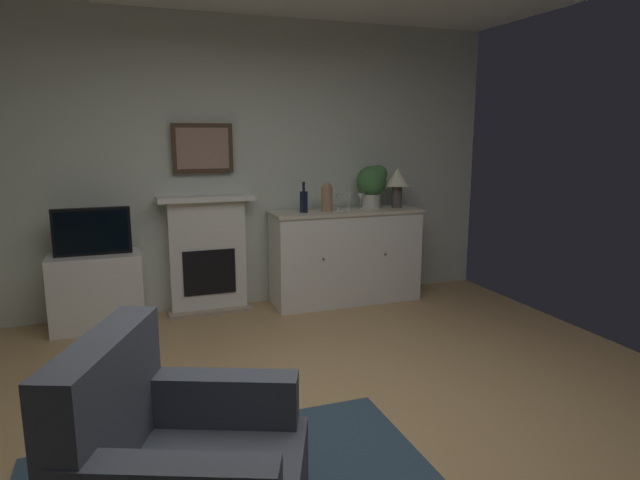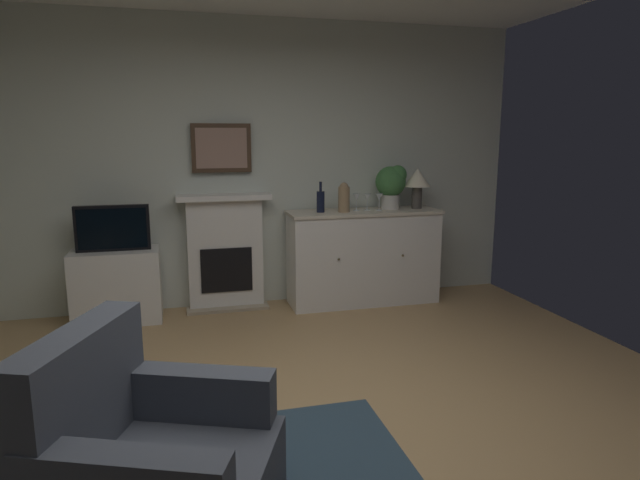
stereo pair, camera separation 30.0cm
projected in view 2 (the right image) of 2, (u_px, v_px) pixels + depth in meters
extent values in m
cube|color=tan|center=(335.00, 456.00, 2.95)|extent=(5.24, 5.54, 0.10)
cube|color=silver|center=(256.00, 165.00, 5.28)|extent=(5.24, 0.06, 2.72)
cube|color=white|center=(225.00, 254.00, 5.24)|extent=(0.70, 0.18, 1.05)
cube|color=tan|center=(228.00, 308.00, 5.25)|extent=(0.77, 0.20, 0.03)
cube|color=black|center=(227.00, 270.00, 5.18)|extent=(0.48, 0.02, 0.42)
cube|color=white|center=(224.00, 197.00, 5.11)|extent=(0.87, 0.27, 0.05)
cube|color=#473323|center=(221.00, 148.00, 5.09)|extent=(0.55, 0.03, 0.45)
cube|color=#9E7A6B|center=(222.00, 148.00, 5.08)|extent=(0.47, 0.01, 0.37)
cube|color=white|center=(363.00, 258.00, 5.41)|extent=(1.46, 0.45, 0.89)
cube|color=beige|center=(364.00, 212.00, 5.33)|extent=(1.49, 0.48, 0.03)
sphere|color=brown|center=(339.00, 259.00, 5.10)|extent=(0.02, 0.02, 0.02)
sphere|color=brown|center=(403.00, 255.00, 5.26)|extent=(0.02, 0.02, 0.02)
cylinder|color=#4C4742|center=(417.00, 198.00, 5.44)|extent=(0.10, 0.10, 0.22)
cone|color=#EFE5C6|center=(417.00, 177.00, 5.40)|extent=(0.26, 0.26, 0.18)
cylinder|color=black|center=(321.00, 202.00, 5.18)|extent=(0.08, 0.08, 0.20)
cylinder|color=black|center=(321.00, 186.00, 5.16)|extent=(0.03, 0.03, 0.09)
cylinder|color=silver|center=(356.00, 210.00, 5.32)|extent=(0.06, 0.06, 0.00)
cylinder|color=silver|center=(356.00, 205.00, 5.31)|extent=(0.01, 0.01, 0.09)
cone|color=silver|center=(356.00, 197.00, 5.29)|extent=(0.07, 0.07, 0.07)
cylinder|color=silver|center=(367.00, 210.00, 5.34)|extent=(0.06, 0.06, 0.00)
cylinder|color=silver|center=(367.00, 205.00, 5.33)|extent=(0.01, 0.01, 0.09)
cone|color=silver|center=(367.00, 197.00, 5.32)|extent=(0.07, 0.07, 0.07)
cylinder|color=silver|center=(379.00, 210.00, 5.34)|extent=(0.06, 0.06, 0.00)
cylinder|color=silver|center=(379.00, 205.00, 5.33)|extent=(0.01, 0.01, 0.09)
cone|color=silver|center=(379.00, 197.00, 5.31)|extent=(0.07, 0.07, 0.07)
cylinder|color=#9E7F5B|center=(344.00, 199.00, 5.20)|extent=(0.11, 0.11, 0.24)
sphere|color=#9E7F5B|center=(344.00, 187.00, 5.18)|extent=(0.08, 0.08, 0.08)
cube|color=white|center=(117.00, 286.00, 4.88)|extent=(0.75, 0.42, 0.65)
cube|color=black|center=(113.00, 228.00, 4.76)|extent=(0.62, 0.06, 0.40)
cube|color=black|center=(112.00, 229.00, 4.73)|extent=(0.57, 0.01, 0.35)
cylinder|color=beige|center=(390.00, 202.00, 5.43)|extent=(0.18, 0.18, 0.14)
sphere|color=#3D753D|center=(391.00, 182.00, 5.39)|extent=(0.30, 0.30, 0.30)
sphere|color=#3D753D|center=(398.00, 175.00, 5.37)|extent=(0.18, 0.18, 0.18)
cube|color=#474C56|center=(80.00, 393.00, 2.12)|extent=(0.44, 0.76, 0.50)
cube|color=#474C56|center=(193.00, 393.00, 2.41)|extent=(0.72, 0.40, 0.22)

